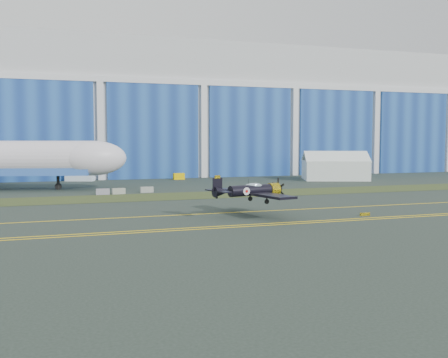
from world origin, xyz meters
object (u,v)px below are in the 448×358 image
object	(u,v)px
warbird	(251,190)
tent	(335,165)
shipping_container	(80,175)
tug	(179,176)

from	to	relation	value
warbird	tent	distance (m)	55.10
shipping_container	tug	world-z (taller)	shipping_container
warbird	tent	world-z (taller)	tent
tent	tug	size ratio (longest dim) A/B	6.85
warbird	tug	size ratio (longest dim) A/B	6.13
tent	tug	distance (m)	32.42
tent	shipping_container	size ratio (longest dim) A/B	2.80
shipping_container	tug	size ratio (longest dim) A/B	2.45
shipping_container	tent	bearing A→B (deg)	6.29
warbird	shipping_container	bearing A→B (deg)	92.37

